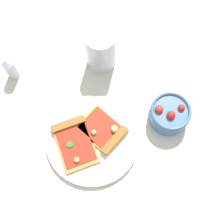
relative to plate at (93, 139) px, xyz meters
name	(u,v)px	position (x,y,z in m)	size (l,w,h in m)	color
ground_plane	(96,147)	(0.02, 0.01, -0.01)	(2.40, 2.40, 0.00)	beige
plate	(93,139)	(0.00, 0.00, 0.00)	(0.25, 0.25, 0.01)	white
pizza_slice_near	(105,131)	(-0.02, 0.03, 0.01)	(0.14, 0.15, 0.03)	gold
pizza_slice_far	(74,140)	(0.01, -0.05, 0.01)	(0.16, 0.14, 0.02)	gold
salad_bowl	(169,114)	(-0.09, 0.20, 0.02)	(0.11, 0.11, 0.07)	#4C7299
soda_glass	(101,50)	(-0.24, 0.00, 0.05)	(0.08, 0.08, 0.13)	silver
paper_napkin	(197,200)	(0.13, 0.28, -0.01)	(0.12, 0.11, 0.00)	white
pepper_shaker	(10,68)	(-0.17, -0.25, 0.03)	(0.03, 0.03, 0.08)	silver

